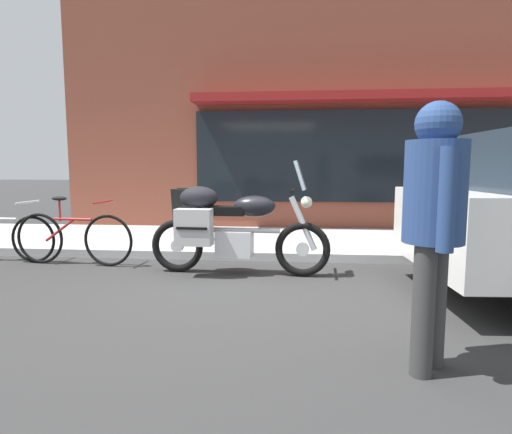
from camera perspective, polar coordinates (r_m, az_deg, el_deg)
The scene contains 5 objects.
ground_plane at distance 4.84m, azimuth -4.00°, elevation -9.29°, with size 80.00×80.00×0.00m, color #2F2F2F.
touring_motorcycle at distance 5.25m, azimuth -3.78°, elevation -1.19°, with size 2.27×0.62×1.41m.
parked_bicycle at distance 6.31m, azimuth -23.37°, elevation -2.52°, with size 1.73×0.48×0.94m.
pedestrian_walking at distance 2.90m, azimuth 22.86°, elevation 1.41°, with size 0.38×0.56×1.74m.
sandwich_board_sign at distance 7.07m, azimuth -8.75°, elevation 0.31°, with size 0.55×0.40×0.87m.
Camera 1 is at (0.76, -4.59, 1.33)m, focal length 29.77 mm.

